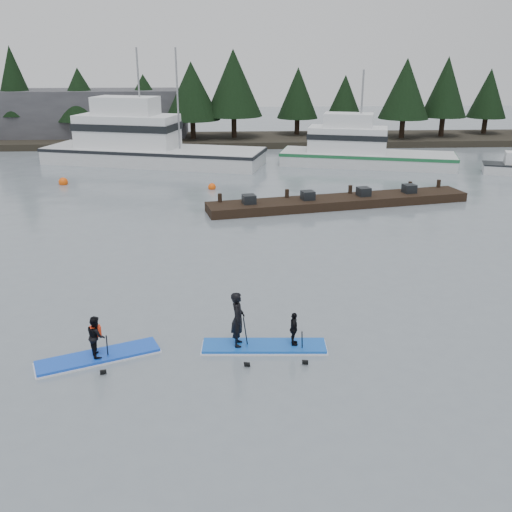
{
  "coord_description": "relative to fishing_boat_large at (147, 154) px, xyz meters",
  "views": [
    {
      "loc": [
        -1.12,
        -14.8,
        8.64
      ],
      "look_at": [
        0.0,
        6.0,
        1.1
      ],
      "focal_mm": 40.0,
      "sensor_mm": 36.0,
      "label": 1
    }
  ],
  "objects": [
    {
      "name": "fishing_boat_large",
      "position": [
        0.0,
        0.0,
        0.0
      ],
      "size": [
        18.18,
        9.55,
        9.9
      ],
      "rotation": [
        0.0,
        0.0,
        -0.28
      ],
      "color": "silver",
      "rests_on": "ground"
    },
    {
      "name": "floating_dock",
      "position": [
        12.97,
        -14.18,
        -0.49
      ],
      "size": [
        15.79,
        5.31,
        0.52
      ],
      "primitive_type": "cube",
      "rotation": [
        0.0,
        0.0,
        0.21
      ],
      "color": "black",
      "rests_on": "ground"
    },
    {
      "name": "ground",
      "position": [
        7.43,
        -31.61,
        -0.75
      ],
      "size": [
        160.0,
        160.0,
        0.0
      ],
      "primitive_type": "plane",
      "color": "slate",
      "rests_on": "ground"
    },
    {
      "name": "buoy_c",
      "position": [
        20.36,
        -4.15,
        -0.75
      ],
      "size": [
        0.55,
        0.55,
        0.55
      ],
      "primitive_type": "sphere",
      "color": "#FB560C",
      "rests_on": "ground"
    },
    {
      "name": "treeline",
      "position": [
        7.43,
        10.39,
        -0.75
      ],
      "size": [
        60.0,
        4.0,
        8.0
      ],
      "primitive_type": null,
      "color": "black",
      "rests_on": "ground"
    },
    {
      "name": "paddleboard_solo",
      "position": [
        2.43,
        -31.3,
        -0.35
      ],
      "size": [
        3.62,
        2.13,
        1.83
      ],
      "rotation": [
        0.0,
        0.0,
        0.38
      ],
      "color": "blue",
      "rests_on": "ground"
    },
    {
      "name": "waterfront_building",
      "position": [
        -6.57,
        12.39,
        1.75
      ],
      "size": [
        18.0,
        6.0,
        5.0
      ],
      "primitive_type": "cube",
      "color": "#4C4C51",
      "rests_on": "ground"
    },
    {
      "name": "fishing_boat_medium",
      "position": [
        17.14,
        -1.78,
        -0.18
      ],
      "size": [
        13.95,
        7.25,
        8.13
      ],
      "rotation": [
        0.0,
        0.0,
        -0.27
      ],
      "color": "silver",
      "rests_on": "ground"
    },
    {
      "name": "buoy_a",
      "position": [
        -4.78,
        -7.51,
        -0.75
      ],
      "size": [
        0.62,
        0.62,
        0.62
      ],
      "primitive_type": "sphere",
      "color": "#FB560C",
      "rests_on": "ground"
    },
    {
      "name": "buoy_b",
      "position": [
        5.38,
        -9.42,
        -0.75
      ],
      "size": [
        0.51,
        0.51,
        0.51
      ],
      "primitive_type": "sphere",
      "color": "#FB560C",
      "rests_on": "ground"
    },
    {
      "name": "far_shore",
      "position": [
        7.43,
        10.39,
        -0.45
      ],
      "size": [
        70.0,
        8.0,
        0.6
      ],
      "primitive_type": "cube",
      "color": "#2D281E",
      "rests_on": "ground"
    },
    {
      "name": "paddleboard_duo",
      "position": [
        7.2,
        -30.92,
        -0.19
      ],
      "size": [
        3.81,
        1.24,
        2.39
      ],
      "rotation": [
        0.0,
        0.0,
        -0.05
      ],
      "color": "blue",
      "rests_on": "ground"
    }
  ]
}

